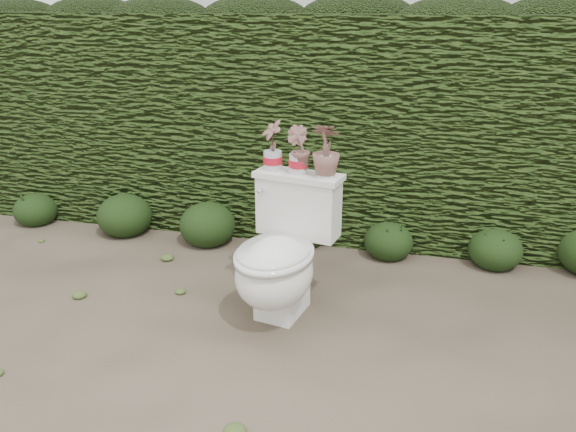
% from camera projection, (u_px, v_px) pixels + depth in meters
% --- Properties ---
extents(ground, '(60.00, 60.00, 0.00)m').
position_uv_depth(ground, '(306.00, 327.00, 3.09)').
color(ground, '#6C5E4A').
rests_on(ground, ground).
extents(hedge, '(8.00, 1.00, 1.60)m').
position_uv_depth(hedge, '(350.00, 125.00, 4.26)').
color(hedge, '#38521B').
rests_on(hedge, ground).
extents(toilet, '(0.58, 0.75, 0.78)m').
position_uv_depth(toilet, '(281.00, 258.00, 3.10)').
color(toilet, white).
rests_on(toilet, ground).
extents(potted_plant_left, '(0.17, 0.17, 0.27)m').
position_uv_depth(potted_plant_left, '(273.00, 146.00, 3.16)').
color(potted_plant_left, '#30631E').
rests_on(potted_plant_left, toilet).
extents(potted_plant_center, '(0.17, 0.16, 0.25)m').
position_uv_depth(potted_plant_center, '(298.00, 151.00, 3.10)').
color(potted_plant_center, '#30631E').
rests_on(potted_plant_center, toilet).
extents(potted_plant_right, '(0.17, 0.17, 0.28)m').
position_uv_depth(potted_plant_right, '(326.00, 152.00, 3.04)').
color(potted_plant_right, '#30631E').
rests_on(potted_plant_right, toilet).
extents(liriope_clump_0, '(0.34, 0.34, 0.27)m').
position_uv_depth(liriope_clump_0, '(35.00, 207.00, 4.50)').
color(liriope_clump_0, '#203713').
rests_on(liriope_clump_0, ground).
extents(liriope_clump_1, '(0.42, 0.42, 0.33)m').
position_uv_depth(liriope_clump_1, '(124.00, 212.00, 4.30)').
color(liriope_clump_1, '#203713').
rests_on(liriope_clump_1, ground).
extents(liriope_clump_2, '(0.41, 0.41, 0.33)m').
position_uv_depth(liriope_clump_2, '(207.00, 221.00, 4.12)').
color(liriope_clump_2, '#203713').
rests_on(liriope_clump_2, ground).
extents(liriope_clump_3, '(0.33, 0.33, 0.27)m').
position_uv_depth(liriope_clump_3, '(304.00, 227.00, 4.11)').
color(liriope_clump_3, '#203713').
rests_on(liriope_clump_3, ground).
extents(liriope_clump_4, '(0.34, 0.34, 0.27)m').
position_uv_depth(liriope_clump_4, '(389.00, 238.00, 3.91)').
color(liriope_clump_4, '#203713').
rests_on(liriope_clump_4, ground).
extents(liriope_clump_5, '(0.36, 0.36, 0.28)m').
position_uv_depth(liriope_clump_5, '(496.00, 246.00, 3.77)').
color(liriope_clump_5, '#203713').
rests_on(liriope_clump_5, ground).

